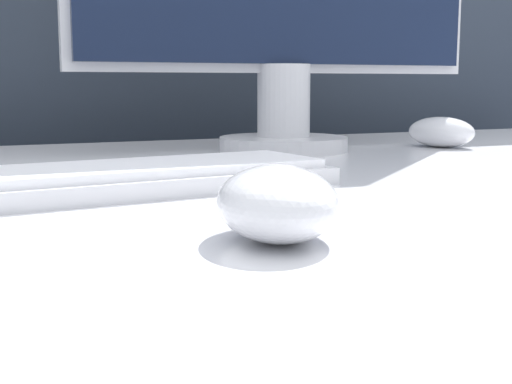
# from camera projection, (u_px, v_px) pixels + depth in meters

# --- Properties ---
(partition_panel) EXTENTS (5.00, 0.03, 1.49)m
(partition_panel) POSITION_uv_depth(u_px,v_px,m) (93.00, 154.00, 1.25)
(partition_panel) COLOR #333D4C
(partition_panel) RESTS_ON ground_plane
(computer_mouse_near) EXTENTS (0.10, 0.12, 0.05)m
(computer_mouse_near) POSITION_uv_depth(u_px,v_px,m) (277.00, 203.00, 0.42)
(computer_mouse_near) COLOR white
(computer_mouse_near) RESTS_ON desk
(keyboard) EXTENTS (0.40, 0.16, 0.02)m
(keyboard) POSITION_uv_depth(u_px,v_px,m) (117.00, 180.00, 0.61)
(keyboard) COLOR silver
(keyboard) RESTS_ON desk
(computer_mouse_far) EXTENTS (0.09, 0.12, 0.04)m
(computer_mouse_far) POSITION_uv_depth(u_px,v_px,m) (441.00, 132.00, 1.04)
(computer_mouse_far) COLOR white
(computer_mouse_far) RESTS_ON desk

